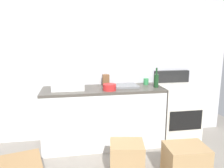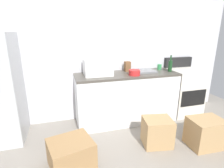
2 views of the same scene
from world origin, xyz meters
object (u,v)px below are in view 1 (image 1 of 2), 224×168
Objects in this scene: wine_bottle at (156,80)px; coffee_mug at (146,82)px; cardboard_box_medium at (127,158)px; knife_block at (106,80)px; mixing_bowl at (109,87)px; microwave at (68,80)px; stove_oven at (177,111)px; cardboard_box_small at (185,163)px.

wine_bottle is 3.00× the size of coffee_mug.
cardboard_box_medium is at bearing -119.34° from coffee_mug.
mixing_bowl is (0.01, -0.32, -0.04)m from knife_block.
mixing_bowl is at bearing -155.41° from coffee_mug.
coffee_mug is at bearing -1.96° from knife_block.
stove_oven is at bearing -0.70° from microwave.
cardboard_box_small is at bearing -85.28° from coffee_mug.
wine_bottle reaches higher than coffee_mug.
wine_bottle is at bearing -169.14° from stove_oven.
mixing_bowl reaches higher than cardboard_box_medium.
microwave reaches higher than knife_block.
microwave is 4.60× the size of coffee_mug.
stove_oven is at bearing 7.87° from mixing_bowl.
microwave is 1.38m from cardboard_box_medium.
wine_bottle is at bearing -4.26° from microwave.
cardboard_box_small is at bearing -110.29° from stove_oven.
knife_block reaches higher than cardboard_box_medium.
mixing_bowl is (-0.74, -0.08, -0.06)m from wine_bottle.
cardboard_box_small is (-0.39, -1.06, -0.26)m from stove_oven.
coffee_mug is at bearing 94.72° from cardboard_box_small.
wine_bottle reaches higher than microwave.
stove_oven is 1.25m from mixing_bowl.
cardboard_box_medium is (0.10, -1.01, -0.79)m from knife_block.
cardboard_box_small is (0.75, -0.91, -0.74)m from mixing_bowl.
knife_block is at bearing 13.57° from microwave.
stove_oven is 2.39× the size of microwave.
wine_bottle is at bearing -17.85° from knife_block.
knife_block is 0.95× the size of mixing_bowl.
microwave is 1.13× the size of cardboard_box_medium.
knife_block is 0.38× the size of cardboard_box_small.
coffee_mug is 1.42m from cardboard_box_small.
stove_oven is 3.67× the size of wine_bottle.
cardboard_box_medium is (0.68, -0.86, -0.83)m from microwave.
mixing_bowl reaches higher than cardboard_box_small.
cardboard_box_medium is at bearing -84.23° from knife_block.
coffee_mug is 1.35m from cardboard_box_medium.
microwave reaches higher than coffee_mug.
coffee_mug is 0.71m from mixing_bowl.
cardboard_box_medium is 0.69m from cardboard_box_small.
wine_bottle reaches higher than stove_oven.
microwave is 1.91m from cardboard_box_small.
mixing_bowl is at bearing -89.03° from knife_block.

